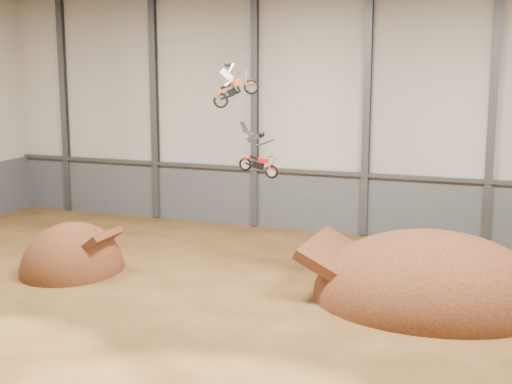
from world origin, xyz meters
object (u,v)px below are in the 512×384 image
at_px(landing_ramp, 430,299).
at_px(fmx_rider_b, 257,150).
at_px(takeoff_ramp, 73,271).
at_px(fmx_rider_a, 239,78).

bearing_deg(landing_ramp, fmx_rider_b, 176.76).
height_order(takeoff_ramp, landing_ramp, landing_ramp).
distance_m(fmx_rider_a, fmx_rider_b, 3.39).
bearing_deg(takeoff_ramp, fmx_rider_a, 9.85).
bearing_deg(fmx_rider_b, takeoff_ramp, -163.49).
distance_m(takeoff_ramp, fmx_rider_a, 12.27).
height_order(landing_ramp, fmx_rider_b, fmx_rider_b).
distance_m(takeoff_ramp, fmx_rider_b, 10.67).
height_order(landing_ramp, fmx_rider_a, fmx_rider_a).
bearing_deg(fmx_rider_a, landing_ramp, -25.18).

